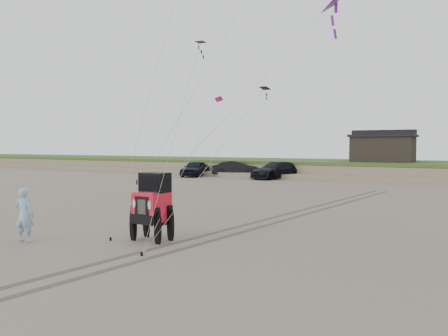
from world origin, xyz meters
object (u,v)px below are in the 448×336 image
(truck_a, at_px, (195,168))
(truck_c, at_px, (276,170))
(jeep, at_px, (152,214))
(truck_b, at_px, (237,169))
(cabin, at_px, (383,147))
(man, at_px, (24,215))

(truck_a, xyz_separation_m, truck_c, (9.22, 1.14, 0.02))
(truck_a, height_order, truck_c, truck_c)
(truck_c, distance_m, jeep, 30.46)
(truck_b, relative_size, jeep, 1.01)
(truck_b, bearing_deg, truck_c, -118.83)
(cabin, xyz_separation_m, man, (-6.24, -38.43, -2.26))
(truck_c, bearing_deg, cabin, 54.42)
(truck_c, height_order, man, man)
(truck_c, relative_size, man, 3.12)
(cabin, bearing_deg, truck_b, -158.45)
(jeep, distance_m, man, 4.54)
(truck_b, height_order, truck_c, truck_c)
(truck_a, height_order, truck_b, truck_b)
(cabin, bearing_deg, truck_c, -145.92)
(cabin, distance_m, truck_a, 20.40)
(truck_a, distance_m, jeep, 32.85)
(man, bearing_deg, jeep, -167.64)
(truck_b, relative_size, truck_c, 0.87)
(truck_b, height_order, man, man)
(man, bearing_deg, truck_b, -94.86)
(cabin, bearing_deg, jeep, -93.74)
(truck_c, xyz_separation_m, jeep, (7.20, -29.60, 0.10))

